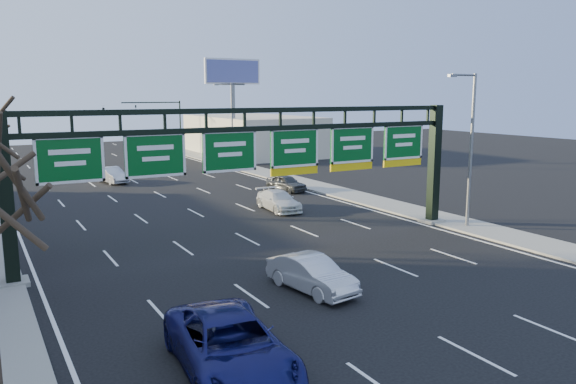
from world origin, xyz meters
TOP-DOWN VIEW (x-y plane):
  - ground at (0.00, 0.00)m, footprint 160.00×160.00m
  - sidewalk_right at (12.80, 20.00)m, footprint 3.00×120.00m
  - lane_markings at (0.00, 20.00)m, footprint 21.60×120.00m
  - sign_gantry at (0.16, 8.00)m, footprint 24.60×1.20m
  - building_right_distant at (20.00, 50.00)m, footprint 12.00×20.00m
  - streetlight_near at (12.47, 6.00)m, footprint 2.15×0.22m
  - streetlight_far at (12.47, 40.00)m, footprint 2.15×0.22m
  - billboard_right at (15.00, 44.98)m, footprint 7.00×0.50m
  - traffic_signal_mast at (5.69, 55.00)m, footprint 10.16×0.54m
  - car_blue_suv at (-6.91, -3.35)m, footprint 3.39×6.26m
  - car_silver_sedan at (-1.30, 1.28)m, footprint 2.11×4.45m
  - car_white_wagon at (5.28, 16.03)m, footprint 2.15×4.67m
  - car_grey_far at (9.53, 22.48)m, footprint 2.28×4.12m
  - car_silver_distant at (-1.91, 33.98)m, footprint 2.29×4.47m

SIDE VIEW (x-z plane):
  - ground at x=0.00m, z-range 0.00..0.00m
  - lane_markings at x=0.00m, z-range 0.00..0.01m
  - sidewalk_right at x=12.80m, z-range 0.00..0.12m
  - car_white_wagon at x=5.28m, z-range 0.00..1.32m
  - car_grey_far at x=9.53m, z-range 0.00..1.33m
  - car_silver_distant at x=-1.91m, z-range 0.00..1.40m
  - car_silver_sedan at x=-1.30m, z-range 0.00..1.41m
  - car_blue_suv at x=-6.91m, z-range 0.00..1.67m
  - building_right_distant at x=20.00m, z-range 0.00..5.00m
  - sign_gantry at x=0.16m, z-range 1.03..8.23m
  - streetlight_near at x=12.47m, z-range 0.58..9.58m
  - streetlight_far at x=12.47m, z-range 0.58..9.58m
  - traffic_signal_mast at x=5.69m, z-range 2.00..9.00m
  - billboard_right at x=15.00m, z-range 3.06..15.06m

